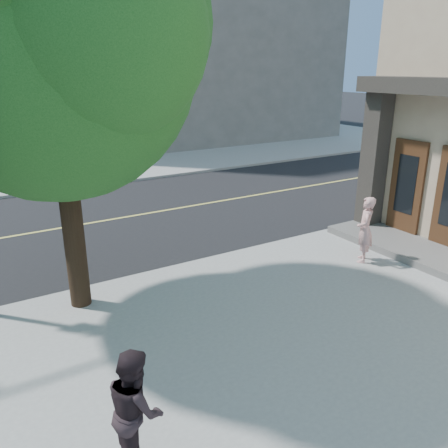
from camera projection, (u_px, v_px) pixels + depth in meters
ground at (14, 308)px, 9.22m from camera, size 140.00×140.00×0.00m
sidewalk_ne at (171, 134)px, 33.19m from camera, size 29.00×25.00×0.12m
filler_ne at (170, 30)px, 31.53m from camera, size 18.00×16.00×14.00m
man_on_phone at (365, 230)px, 10.94m from camera, size 0.70×0.69×1.63m
pedestrian at (136, 409)px, 5.23m from camera, size 0.67×0.82×1.57m
street_tree at (57, 22)px, 7.54m from camera, size 6.12×5.56×8.12m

